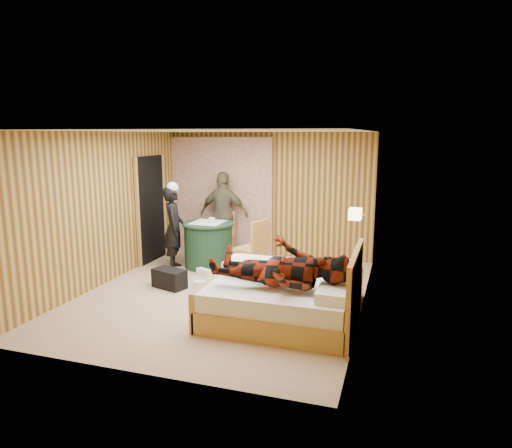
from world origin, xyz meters
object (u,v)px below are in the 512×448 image
(bed, at_px, (283,299))
(duffel_bag, at_px, (169,279))
(nightstand, at_px, (349,284))
(chair_near, at_px, (255,244))
(chair_far, at_px, (223,231))
(woman_standing, at_px, (174,228))
(wall_lamp, at_px, (355,214))
(man_at_table, at_px, (224,214))
(round_table, at_px, (208,244))
(man_on_bed, at_px, (281,256))

(bed, height_order, duffel_bag, bed)
(nightstand, relative_size, chair_near, 0.51)
(bed, height_order, nightstand, bed)
(chair_far, height_order, woman_standing, woman_standing)
(wall_lamp, bearing_deg, chair_far, 149.10)
(duffel_bag, relative_size, woman_standing, 0.35)
(nightstand, xyz_separation_m, chair_far, (-2.72, 1.79, 0.28))
(nightstand, bearing_deg, chair_near, 159.39)
(nightstand, height_order, chair_far, chair_far)
(chair_far, relative_size, man_at_table, 0.54)
(nightstand, relative_size, round_table, 0.54)
(bed, xyz_separation_m, chair_far, (-1.97, 2.81, 0.24))
(chair_far, relative_size, woman_standing, 0.61)
(chair_far, bearing_deg, round_table, -90.03)
(bed, distance_m, man_at_table, 3.52)
(chair_near, height_order, man_at_table, man_at_table)
(duffel_bag, height_order, man_on_bed, man_on_bed)
(chair_far, bearing_deg, chair_near, -47.88)
(round_table, height_order, duffel_bag, round_table)
(nightstand, bearing_deg, wall_lamp, 71.95)
(round_table, xyz_separation_m, man_at_table, (0.00, 0.81, 0.43))
(wall_lamp, height_order, man_on_bed, man_on_bed)
(wall_lamp, xyz_separation_m, woman_standing, (-3.31, 0.60, -0.53))
(round_table, distance_m, man_at_table, 0.91)
(bed, distance_m, chair_far, 3.44)
(round_table, relative_size, woman_standing, 0.63)
(chair_far, relative_size, chair_near, 0.91)
(wall_lamp, relative_size, man_on_bed, 0.15)
(wall_lamp, bearing_deg, woman_standing, 169.77)
(man_on_bed, bearing_deg, wall_lamp, 60.87)
(nightstand, distance_m, man_on_bed, 1.61)
(bed, xyz_separation_m, duffel_bag, (-2.08, 0.73, -0.15))
(wall_lamp, bearing_deg, nightstand, -108.05)
(man_at_table, bearing_deg, bed, 123.41)
(woman_standing, height_order, man_at_table, man_at_table)
(man_at_table, bearing_deg, wall_lamp, 147.26)
(chair_near, bearing_deg, nightstand, 91.01)
(bed, relative_size, duffel_bag, 3.60)
(bed, bearing_deg, round_table, 133.66)
(chair_near, bearing_deg, wall_lamp, 95.48)
(bed, height_order, man_on_bed, man_on_bed)
(man_on_bed, bearing_deg, woman_standing, 142.00)
(nightstand, distance_m, round_table, 2.91)
(duffel_bag, bearing_deg, woman_standing, 130.11)
(round_table, bearing_deg, bed, -46.34)
(round_table, xyz_separation_m, duffel_bag, (-0.12, -1.33, -0.28))
(nightstand, relative_size, duffel_bag, 0.96)
(chair_far, distance_m, man_at_table, 0.33)
(round_table, relative_size, chair_far, 1.03)
(woman_standing, distance_m, man_at_table, 1.24)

